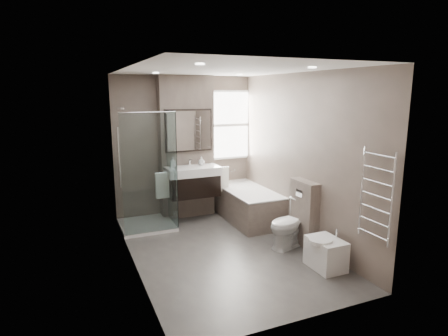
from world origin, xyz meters
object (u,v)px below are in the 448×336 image
toilet (290,224)px  bathtub (247,203)px  vanity (193,181)px  bidet (325,253)px

toilet → bathtub: bearing=165.3°
vanity → toilet: vanity is taller
bathtub → bidet: size_ratio=3.04×
vanity → toilet: bearing=-60.0°
vanity → bathtub: 1.07m
toilet → bidet: (0.04, -0.79, -0.15)m
bathtub → vanity: bearing=160.6°
bathtub → bidet: (0.09, -2.15, -0.10)m
vanity → bathtub: size_ratio=0.59×
vanity → bidet: vanity is taller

